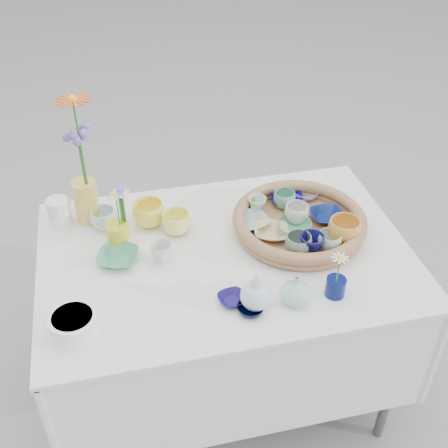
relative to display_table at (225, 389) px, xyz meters
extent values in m
plane|color=gray|center=(0.00, 0.00, 0.00)|extent=(80.00, 80.00, 0.00)
imported|color=#090454|center=(0.29, 0.21, 0.80)|extent=(0.14, 0.14, 0.03)
imported|color=#081856|center=(0.39, 0.07, 0.80)|extent=(0.12, 0.12, 0.03)
imported|color=gold|center=(0.40, -0.06, 0.83)|extent=(0.14, 0.14, 0.09)
imported|color=#52A276|center=(0.25, 0.03, 0.80)|extent=(0.14, 0.14, 0.04)
imported|color=slate|center=(0.23, -0.08, 0.82)|extent=(0.12, 0.12, 0.07)
imported|color=#94BBB6|center=(0.12, 0.10, 0.80)|extent=(0.15, 0.15, 0.03)
imported|color=#A8E5C4|center=(0.16, 0.18, 0.81)|extent=(0.09, 0.09, 0.06)
imported|color=silver|center=(0.28, 0.09, 0.82)|extent=(0.11, 0.11, 0.07)
imported|color=#98BCF2|center=(0.37, 0.23, 0.80)|extent=(0.11, 0.11, 0.03)
imported|color=#10104F|center=(0.27, -0.09, 0.82)|extent=(0.09, 0.09, 0.08)
imported|color=tan|center=(0.17, 0.03, 0.80)|extent=(0.15, 0.15, 0.03)
imported|color=#A6C4B6|center=(0.34, -0.09, 0.82)|extent=(0.10, 0.10, 0.07)
imported|color=#5FA581|center=(0.27, 0.18, 0.82)|extent=(0.11, 0.11, 0.06)
imported|color=#FFE547|center=(-0.23, 0.21, 0.81)|extent=(0.12, 0.12, 0.09)
imported|color=#F9F369|center=(-0.14, 0.15, 0.81)|extent=(0.12, 0.12, 0.08)
imported|color=#479B72|center=(-0.36, 0.03, 0.78)|extent=(0.17, 0.17, 0.03)
imported|color=silver|center=(-0.22, 0.00, 0.80)|extent=(0.08, 0.08, 0.07)
imported|color=navy|center=(-0.03, -0.24, 0.78)|extent=(0.10, 0.10, 0.02)
imported|color=silver|center=(-0.39, 0.23, 0.80)|extent=(0.11, 0.11, 0.07)
imported|color=black|center=(0.01, -0.29, 0.78)|extent=(0.10, 0.10, 0.03)
imported|color=#9ACCBF|center=(0.15, -0.28, 0.81)|extent=(0.12, 0.12, 0.10)
cylinder|color=#05104D|center=(0.29, -0.28, 0.80)|extent=(0.07, 0.07, 0.06)
cylinder|color=gold|center=(-0.45, 0.29, 0.85)|extent=(0.10, 0.10, 0.16)
cylinder|color=gold|center=(-0.35, 0.12, 0.81)|extent=(0.09, 0.09, 0.09)
camera|label=1|loc=(-0.33, -1.43, 2.01)|focal=45.00mm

